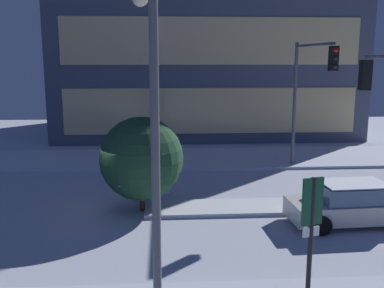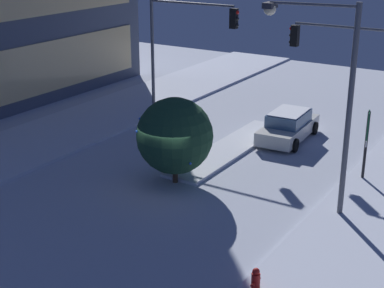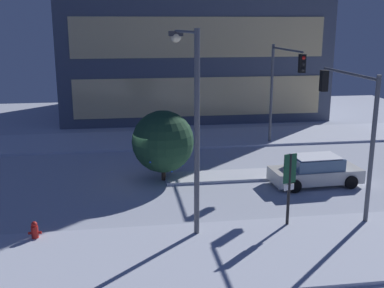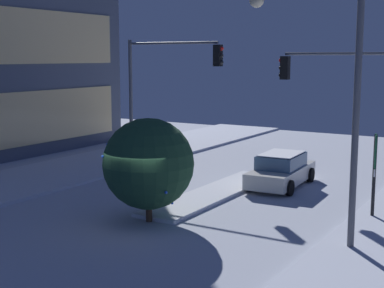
{
  "view_description": "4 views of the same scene",
  "coord_description": "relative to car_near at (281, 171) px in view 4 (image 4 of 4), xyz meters",
  "views": [
    {
      "loc": [
        1.21,
        -16.5,
        5.82
      ],
      "look_at": [
        2.31,
        0.32,
        2.53
      ],
      "focal_mm": 41.99,
      "sensor_mm": 36.0,
      "label": 1
    },
    {
      "loc": [
        -18.27,
        -12.58,
        9.88
      ],
      "look_at": [
        0.75,
        -0.58,
        1.7
      ],
      "focal_mm": 54.8,
      "sensor_mm": 36.0,
      "label": 2
    },
    {
      "loc": [
        -1.59,
        -23.36,
        7.93
      ],
      "look_at": [
        1.65,
        -1.47,
        2.25
      ],
      "focal_mm": 44.6,
      "sensor_mm": 36.0,
      "label": 3
    },
    {
      "loc": [
        -15.07,
        -11.17,
        5.69
      ],
      "look_at": [
        1.54,
        -1.03,
        2.67
      ],
      "focal_mm": 52.74,
      "sensor_mm": 36.0,
      "label": 4
    }
  ],
  "objects": [
    {
      "name": "parking_info_sign",
      "position": [
        -3.11,
        -4.75,
        1.23
      ],
      "size": [
        0.55,
        0.21,
        3.03
      ],
      "rotation": [
        0.0,
        0.0,
        1.84
      ],
      "color": "black",
      "rests_on": "ground"
    },
    {
      "name": "street_lamp_arched",
      "position": [
        -6.92,
        -4.12,
        4.35
      ],
      "size": [
        0.78,
        3.31,
        7.73
      ],
      "rotation": [
        0.0,
        0.0,
        1.7
      ],
      "color": "#565960",
      "rests_on": "ground"
    },
    {
      "name": "ground",
      "position": [
        -7.83,
        1.81,
        -0.71
      ],
      "size": [
        52.0,
        52.0,
        0.0
      ],
      "primitive_type": "plane",
      "color": "silver"
    },
    {
      "name": "median_strip",
      "position": [
        -2.86,
        1.77,
        -0.64
      ],
      "size": [
        9.0,
        1.8,
        0.14
      ],
      "primitive_type": "cube",
      "color": "silver",
      "rests_on": "ground"
    },
    {
      "name": "car_near",
      "position": [
        0.0,
        0.0,
        0.0
      ],
      "size": [
        4.63,
        2.2,
        1.49
      ],
      "rotation": [
        0.0,
        0.0,
        0.05
      ],
      "color": "silver",
      "rests_on": "ground"
    },
    {
      "name": "traffic_light_corner_far_right",
      "position": [
        0.31,
        6.39,
        3.9
      ],
      "size": [
        0.32,
        5.5,
        6.55
      ],
      "rotation": [
        0.0,
        0.0,
        -1.57
      ],
      "color": "#565960",
      "rests_on": "ground"
    },
    {
      "name": "traffic_light_corner_near_right",
      "position": [
        0.12,
        -2.78,
        3.54
      ],
      "size": [
        0.32,
        5.27,
        6.01
      ],
      "rotation": [
        0.0,
        0.0,
        1.57
      ],
      "color": "#565960",
      "rests_on": "ground"
    },
    {
      "name": "decorated_tree_median",
      "position": [
        -7.45,
        1.83,
        1.34
      ],
      "size": [
        3.16,
        3.16,
        3.63
      ],
      "color": "#473323",
      "rests_on": "ground"
    }
  ]
}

